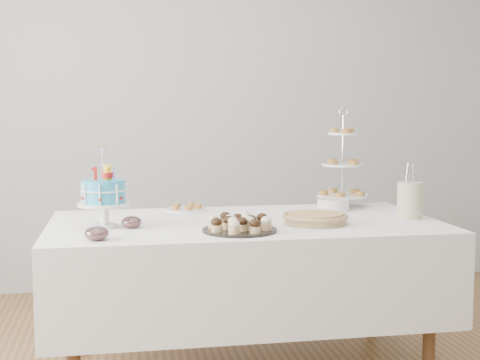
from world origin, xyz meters
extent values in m
cube|color=#A4A6A9|center=(0.00, 2.00, 1.35)|extent=(5.00, 0.04, 2.70)
cube|color=silver|center=(0.00, 0.30, 0.55)|extent=(1.92, 1.02, 0.45)
cylinder|color=brown|center=(-0.82, -0.07, 0.34)|extent=(0.06, 0.06, 0.67)
cylinder|color=brown|center=(0.82, -0.07, 0.34)|extent=(0.06, 0.06, 0.67)
cylinder|color=brown|center=(-0.82, 0.67, 0.34)|extent=(0.06, 0.06, 0.67)
cylinder|color=brown|center=(0.82, 0.67, 0.34)|extent=(0.06, 0.06, 0.67)
cylinder|color=#2D9CC4|center=(-0.68, 0.24, 0.94)|extent=(0.20, 0.20, 0.11)
torus|color=white|center=(-0.68, 0.24, 0.95)|extent=(0.21, 0.21, 0.01)
cube|color=#B41713|center=(-0.72, 0.24, 1.03)|extent=(0.02, 0.02, 0.06)
cylinder|color=blue|center=(-0.64, 0.21, 1.03)|extent=(0.01, 0.01, 0.06)
cylinder|color=silver|center=(-0.69, 0.27, 1.07)|extent=(0.00, 0.00, 0.15)
cylinder|color=gold|center=(-0.69, 0.27, 1.15)|extent=(0.04, 0.04, 0.01)
cylinder|color=black|center=(-0.08, 0.02, 0.78)|extent=(0.34, 0.34, 0.01)
ellipsoid|color=black|center=(-0.14, 0.02, 0.82)|extent=(0.05, 0.05, 0.04)
ellipsoid|color=beige|center=(-0.01, 0.02, 0.82)|extent=(0.05, 0.05, 0.04)
cylinder|color=tan|center=(0.32, 0.16, 0.79)|extent=(0.30, 0.30, 0.04)
cylinder|color=#BA7F48|center=(0.32, 0.16, 0.81)|extent=(0.27, 0.27, 0.02)
torus|color=tan|center=(0.32, 0.16, 0.81)|extent=(0.32, 0.32, 0.02)
cylinder|color=silver|center=(0.64, 0.70, 1.03)|extent=(0.01, 0.01, 0.52)
cylinder|color=white|center=(0.64, 0.70, 0.83)|extent=(0.29, 0.29, 0.01)
cylinder|color=white|center=(0.64, 0.70, 1.01)|extent=(0.24, 0.24, 0.01)
cylinder|color=white|center=(0.64, 0.70, 1.19)|extent=(0.18, 0.18, 0.01)
torus|color=silver|center=(0.64, 0.70, 1.31)|extent=(0.05, 0.01, 0.05)
cylinder|color=white|center=(0.54, 0.54, 0.80)|extent=(0.17, 0.17, 0.07)
cylinder|color=white|center=(-0.25, 0.70, 0.78)|extent=(0.23, 0.23, 0.01)
ellipsoid|color=silver|center=(-0.71, -0.08, 0.80)|extent=(0.10, 0.10, 0.06)
cylinder|color=#520807|center=(-0.71, -0.08, 0.79)|extent=(0.07, 0.07, 0.03)
ellipsoid|color=silver|center=(-0.56, 0.20, 0.80)|extent=(0.10, 0.10, 0.06)
cylinder|color=#520807|center=(-0.56, 0.20, 0.79)|extent=(0.07, 0.07, 0.03)
cylinder|color=beige|center=(0.84, 0.23, 0.86)|extent=(0.13, 0.13, 0.19)
cylinder|color=beige|center=(0.90, 0.21, 0.88)|extent=(0.01, 0.01, 0.10)
camera|label=1|loc=(-0.61, -2.93, 1.32)|focal=50.00mm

